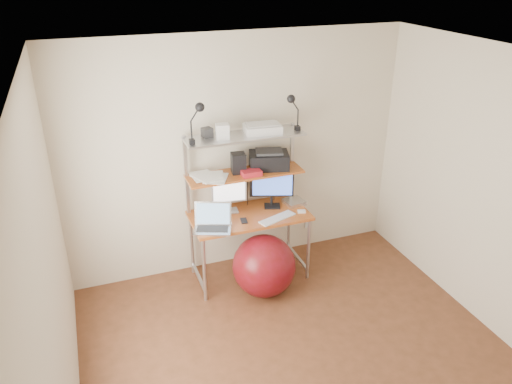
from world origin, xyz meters
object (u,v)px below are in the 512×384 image
laptop (213,223)px  monitor_black (272,186)px  monitor_silver (229,192)px  exercise_ball (264,266)px  printer (269,160)px

laptop → monitor_black: bearing=39.3°
monitor_silver → exercise_ball: size_ratio=0.63×
printer → monitor_silver: bearing=-161.6°
printer → exercise_ball: bearing=-99.9°
monitor_silver → laptop: 0.41m
monitor_black → printer: (-0.01, 0.07, 0.27)m
monitor_black → laptop: bearing=-142.4°
monitor_black → exercise_ball: (-0.25, -0.43, -0.65)m
monitor_black → laptop: size_ratio=1.06×
printer → exercise_ball: size_ratio=0.71×
monitor_silver → laptop: size_ratio=0.93×
monitor_silver → laptop: monitor_silver is taller
monitor_silver → exercise_ball: 0.82m
monitor_black → printer: size_ratio=1.01×
monitor_black → printer: bearing=115.1°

